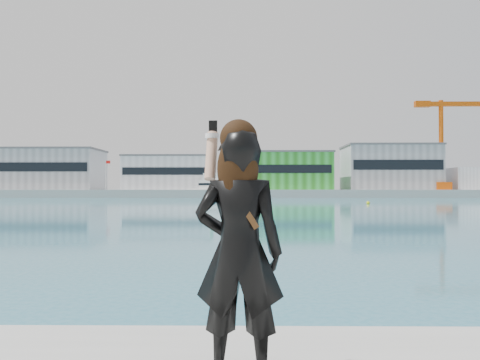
# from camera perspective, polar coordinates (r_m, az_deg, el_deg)

# --- Properties ---
(far_quay) EXTENTS (320.00, 40.00, 2.00)m
(far_quay) POSITION_cam_1_polar(r_m,az_deg,el_deg) (133.65, 0.90, -1.61)
(far_quay) COLOR #9E9E99
(far_quay) RESTS_ON ground
(warehouse_grey_left) EXTENTS (26.52, 16.36, 11.50)m
(warehouse_grey_left) POSITION_cam_1_polar(r_m,az_deg,el_deg) (142.58, -21.79, 1.22)
(warehouse_grey_left) COLOR gray
(warehouse_grey_left) RESTS_ON far_quay
(warehouse_white) EXTENTS (24.48, 15.35, 9.50)m
(warehouse_white) POSITION_cam_1_polar(r_m,az_deg,el_deg) (133.45, -8.59, 0.87)
(warehouse_white) COLOR silver
(warehouse_white) RESTS_ON far_quay
(warehouse_green) EXTENTS (30.60, 16.36, 10.50)m
(warehouse_green) POSITION_cam_1_polar(r_m,az_deg,el_deg) (132.00, 4.38, 1.10)
(warehouse_green) COLOR #288A22
(warehouse_green) RESTS_ON far_quay
(warehouse_grey_right) EXTENTS (25.50, 15.35, 12.50)m
(warehouse_grey_right) POSITION_cam_1_polar(r_m,az_deg,el_deg) (137.85, 17.77, 1.48)
(warehouse_grey_right) COLOR gray
(warehouse_grey_right) RESTS_ON far_quay
(ancillary_shed) EXTENTS (12.00, 10.00, 6.00)m
(ancillary_shed) POSITION_cam_1_polar(r_m,az_deg,el_deg) (143.95, 26.42, 0.13)
(ancillary_shed) COLOR silver
(ancillary_shed) RESTS_ON far_quay
(dock_crane) EXTENTS (23.00, 4.00, 24.00)m
(dock_crane) POSITION_cam_1_polar(r_m,az_deg,el_deg) (137.25, 23.79, 4.38)
(dock_crane) COLOR #D5500C
(dock_crane) RESTS_ON far_quay
(flagpole_left) EXTENTS (1.28, 0.16, 8.00)m
(flagpole_left) POSITION_cam_1_polar(r_m,az_deg,el_deg) (130.21, -16.01, 0.86)
(flagpole_left) COLOR silver
(flagpole_left) RESTS_ON far_quay
(flagpole_right) EXTENTS (1.28, 0.16, 8.00)m
(flagpole_right) POSITION_cam_1_polar(r_m,az_deg,el_deg) (126.75, 10.95, 0.89)
(flagpole_right) COLOR silver
(flagpole_right) RESTS_ON far_quay
(motor_yacht) EXTENTS (17.86, 6.73, 8.14)m
(motor_yacht) POSITION_cam_1_polar(r_m,az_deg,el_deg) (119.55, -2.35, -1.05)
(motor_yacht) COLOR white
(motor_yacht) RESTS_ON ground
(buoy_near) EXTENTS (0.50, 0.50, 0.50)m
(buoy_near) POSITION_cam_1_polar(r_m,az_deg,el_deg) (70.29, 15.35, -2.83)
(buoy_near) COLOR yellow
(buoy_near) RESTS_ON ground
(buoy_far) EXTENTS (0.50, 0.50, 0.50)m
(buoy_far) POSITION_cam_1_polar(r_m,az_deg,el_deg) (96.54, -3.82, -2.39)
(buoy_far) COLOR yellow
(buoy_far) RESTS_ON ground
(woman) EXTENTS (0.69, 0.48, 1.88)m
(woman) POSITION_cam_1_polar(r_m,az_deg,el_deg) (3.42, -0.17, -7.85)
(woman) COLOR black
(woman) RESTS_ON near_quay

